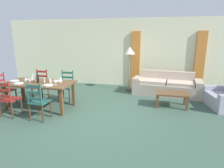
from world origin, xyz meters
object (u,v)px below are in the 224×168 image
Objects in this scene: wine_glass_near_left at (25,79)px; wine_glass_far_right at (60,78)px; dining_chair_near_right at (38,101)px; dining_chair_far_right at (67,86)px; dining_table at (39,85)px; dining_chair_near_left at (8,99)px; wine_glass_near_right at (55,81)px; coffee_table at (172,95)px; wine_glass_far_left at (32,77)px; dining_chair_far_left at (41,84)px; standing_lamp at (130,53)px; coffee_cup_secondary at (30,80)px; couch at (167,86)px; coffee_cup_primary at (50,81)px; wine_bottle at (38,79)px; dining_chair_head_west at (4,89)px.

wine_glass_far_right is (0.89, 0.30, 0.00)m from wine_glass_near_left.
dining_chair_far_right is (0.02, 1.50, 0.00)m from dining_chair_near_right.
dining_chair_near_left is (-0.42, -0.73, -0.19)m from dining_table.
dining_chair_near_right is 1.50m from dining_chair_far_right.
wine_glass_near_right reaches higher than coffee_table.
dining_chair_near_left reaches higher than wine_glass_far_left.
dining_chair_far_left reaches higher than wine_glass_far_right.
dining_chair_near_left is 1.50m from dining_chair_far_left.
wine_glass_near_left is 3.58m from standing_lamp.
dining_chair_near_right is at bearing -50.77° from wine_glass_far_left.
coffee_cup_secondary is at bearing 133.63° from dining_chair_near_right.
dining_table is 0.81× the size of couch.
wine_glass_near_left is (-0.74, 0.60, 0.38)m from dining_chair_near_right.
dining_chair_near_right is 0.87m from coffee_cup_primary.
dining_table is 0.92m from dining_chair_far_left.
coffee_table is (3.23, 1.66, -0.12)m from dining_chair_near_right.
wine_glass_far_left is at bearing 160.91° from wine_glass_near_right.
wine_glass_far_left is (-0.89, 0.31, 0.00)m from wine_glass_near_right.
wine_glass_far_right is 0.10× the size of standing_lamp.
couch is (4.06, 1.36, -0.19)m from dining_chair_far_left.
wine_glass_near_left is (-0.31, -0.10, -0.01)m from wine_bottle.
standing_lamp is at bearing 46.01° from dining_table.
dining_chair_near_left is 1.00× the size of dining_chair_far_right.
coffee_cup_primary is (-0.14, -0.70, 0.32)m from dining_chair_far_right.
wine_glass_near_left is 0.94m from wine_glass_far_right.
wine_bottle is at bearing -148.77° from couch.
coffee_cup_secondary is (0.15, -0.73, 0.32)m from dining_chair_far_left.
wine_bottle is at bearing -133.34° from standing_lamp.
dining_chair_head_west is at bearing -177.48° from coffee_cup_primary.
wine_glass_near_left is at bearing -135.87° from standing_lamp.
standing_lamp reaches higher than wine_glass_far_left.
wine_bottle is at bearing -59.83° from dining_chair_far_left.
dining_table reaches higher than coffee_table.
coffee_cup_secondary is at bearing -98.89° from wine_glass_far_left.
wine_glass_near_left is at bearing -154.03° from dining_table.
wine_glass_near_right reaches higher than dining_table.
coffee_table is at bearing 27.12° from dining_chair_near_right.
dining_chair_far_right reaches higher than coffee_cup_secondary.
dining_chair_head_west reaches higher than couch.
wine_glass_near_right is (0.59, -0.15, 0.20)m from dining_table.
dining_chair_near_left is at bearing -97.82° from coffee_cup_secondary.
wine_glass_near_right is at bearing 74.99° from dining_chair_near_right.
dining_chair_near_right is 1.76m from dining_chair_far_left.
dining_chair_near_right is at bearing -46.37° from coffee_cup_secondary.
wine_bottle reaches higher than wine_glass_far_right.
dining_chair_near_left is at bearing -44.17° from dining_chair_head_west.
dining_chair_near_left is at bearing -138.75° from wine_glass_far_right.
dining_chair_near_left reaches higher than dining_table.
coffee_cup_secondary is at bearing -138.27° from standing_lamp.
dining_chair_near_left and dining_chair_head_west have the same top height.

